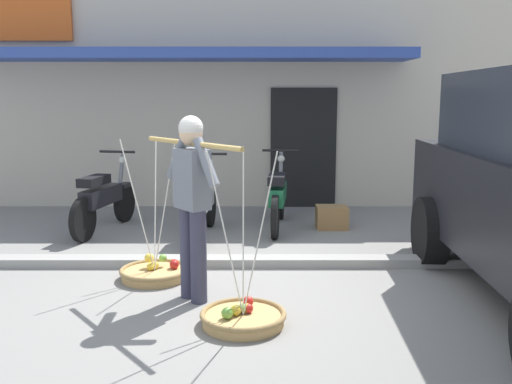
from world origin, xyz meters
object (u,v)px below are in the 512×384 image
at_px(fruit_vendor, 193,196).
at_px(motorcycle_third_in_row, 279,197).
at_px(motorcycle_second_in_row, 204,204).
at_px(motorcycle_nearest_shop, 105,199).
at_px(wooden_crate, 333,217).
at_px(fruit_basket_left_side, 244,316).
at_px(fruit_basket_right_side, 156,271).

xyz_separation_m(fruit_vendor, motorcycle_third_in_row, (0.89, 2.87, -0.52)).
bearing_deg(motorcycle_second_in_row, motorcycle_nearest_shop, 167.25).
height_order(fruit_vendor, motorcycle_nearest_shop, fruit_vendor).
bearing_deg(wooden_crate, fruit_basket_left_side, -108.80).
distance_m(fruit_vendor, fruit_basket_left_side, 1.18).
relative_size(motorcycle_second_in_row, wooden_crate, 4.14).
distance_m(fruit_vendor, motorcycle_third_in_row, 3.05).
bearing_deg(motorcycle_second_in_row, fruit_vendor, -86.78).
relative_size(fruit_basket_left_side, wooden_crate, 3.30).
relative_size(fruit_vendor, motorcycle_third_in_row, 0.93).
bearing_deg(motorcycle_nearest_shop, fruit_basket_left_side, -58.68).
height_order(motorcycle_third_in_row, wooden_crate, motorcycle_third_in_row).
bearing_deg(fruit_vendor, fruit_basket_left_side, -52.03).
distance_m(motorcycle_nearest_shop, motorcycle_third_in_row, 2.43).
distance_m(fruit_vendor, wooden_crate, 3.43).
distance_m(fruit_basket_left_side, wooden_crate, 3.68).
xyz_separation_m(fruit_vendor, motorcycle_second_in_row, (-0.13, 2.37, -0.52)).
bearing_deg(fruit_basket_left_side, motorcycle_second_in_row, 101.45).
relative_size(motorcycle_nearest_shop, motorcycle_second_in_row, 0.99).
height_order(motorcycle_nearest_shop, wooden_crate, motorcycle_nearest_shop).
distance_m(fruit_vendor, motorcycle_nearest_shop, 3.14).
xyz_separation_m(fruit_basket_right_side, motorcycle_second_in_row, (0.33, 1.77, 0.38)).
bearing_deg(fruit_basket_left_side, motorcycle_nearest_shop, 121.32).
bearing_deg(fruit_basket_left_side, fruit_basket_right_side, 127.75).
relative_size(motorcycle_nearest_shop, motorcycle_third_in_row, 0.99).
bearing_deg(fruit_basket_right_side, fruit_vendor, -52.46).
relative_size(fruit_vendor, motorcycle_second_in_row, 0.93).
distance_m(motorcycle_second_in_row, motorcycle_third_in_row, 1.14).
relative_size(fruit_vendor, fruit_basket_right_side, 1.17).
bearing_deg(motorcycle_nearest_shop, motorcycle_second_in_row, -12.75).
distance_m(fruit_basket_left_side, fruit_basket_right_side, 1.53).
distance_m(fruit_basket_right_side, motorcycle_third_in_row, 2.66).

